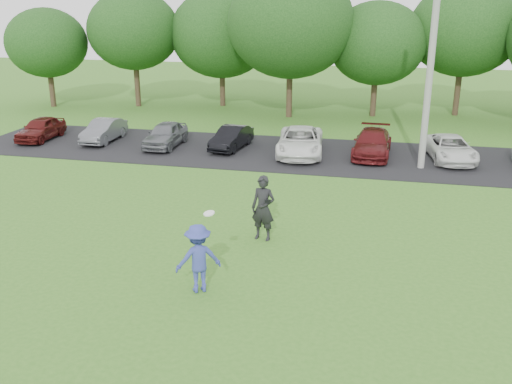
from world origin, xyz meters
TOP-DOWN VIEW (x-y plane):
  - ground at (0.00, 0.00)m, footprint 100.00×100.00m
  - parking_lot at (0.00, 13.00)m, footprint 32.00×6.50m
  - utility_pole at (5.36, 11.84)m, footprint 0.28×0.28m
  - frisbee_player at (-0.55, -0.51)m, footprint 1.31×1.13m
  - camera_bystander at (0.34, 2.97)m, footprint 0.80×0.59m
  - parked_cars at (0.47, 13.08)m, footprint 28.34×4.86m
  - tree_row at (1.51, 22.76)m, footprint 42.39×9.85m

SIDE VIEW (x-z plane):
  - ground at x=0.00m, z-range 0.00..0.00m
  - parking_lot at x=0.00m, z-range 0.00..0.03m
  - parked_cars at x=0.47m, z-range -0.01..1.21m
  - frisbee_player at x=-0.55m, z-range -0.18..1.94m
  - camera_bystander at x=0.34m, z-range 0.00..1.99m
  - utility_pole at x=5.36m, z-range 0.00..9.64m
  - tree_row at x=1.51m, z-range 0.59..9.23m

